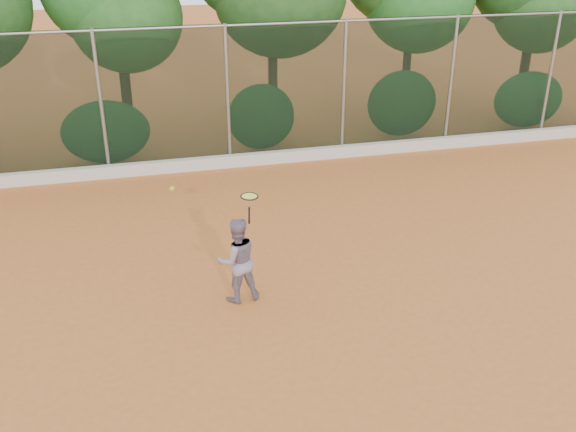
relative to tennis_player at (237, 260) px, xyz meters
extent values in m
plane|color=#BA662C|center=(0.94, -0.65, -0.73)|extent=(80.00, 80.00, 0.00)
cube|color=beige|center=(0.94, 6.17, -0.58)|extent=(24.00, 0.20, 0.30)
imported|color=gray|center=(0.00, 0.00, 0.00)|extent=(0.78, 0.64, 1.46)
cube|color=black|center=(0.94, 6.35, 1.02)|extent=(24.00, 0.01, 3.50)
cylinder|color=gray|center=(0.94, 6.35, 2.72)|extent=(24.00, 0.06, 0.06)
cylinder|color=gray|center=(-2.06, 6.35, 1.02)|extent=(0.09, 0.09, 3.50)
cylinder|color=gray|center=(0.94, 6.35, 1.02)|extent=(0.09, 0.09, 3.50)
cylinder|color=gray|center=(3.94, 6.35, 1.02)|extent=(0.09, 0.09, 3.50)
cylinder|color=gray|center=(6.94, 6.35, 1.02)|extent=(0.09, 0.09, 3.50)
cylinder|color=gray|center=(9.94, 6.35, 1.02)|extent=(0.09, 0.09, 3.50)
cylinder|color=#3B2316|center=(-1.46, 8.65, 0.47)|extent=(0.28, 0.28, 2.40)
ellipsoid|color=#23571E|center=(-1.26, 8.55, 2.67)|extent=(2.90, 2.40, 2.80)
cylinder|color=#452D1A|center=(2.54, 8.35, 0.77)|extent=(0.26, 0.26, 3.00)
cylinder|color=#492B1C|center=(6.64, 8.55, 0.62)|extent=(0.24, 0.24, 2.70)
cylinder|color=#3C2317|center=(10.34, 8.15, 0.52)|extent=(0.28, 0.28, 2.50)
ellipsoid|color=#39772D|center=(10.54, 8.05, 2.77)|extent=(3.00, 2.50, 2.90)
ellipsoid|color=#256326|center=(-2.06, 7.15, 0.12)|extent=(2.20, 1.16, 1.60)
ellipsoid|color=#245E24|center=(1.94, 7.15, 0.22)|extent=(1.80, 1.04, 1.76)
ellipsoid|color=#276125|center=(5.94, 7.15, 0.32)|extent=(2.00, 1.10, 1.84)
ellipsoid|color=#2B732E|center=(9.94, 7.15, 0.17)|extent=(2.16, 1.12, 1.64)
cylinder|color=black|center=(0.21, -0.03, 0.79)|extent=(0.05, 0.05, 0.29)
torus|color=black|center=(0.21, -0.09, 1.14)|extent=(0.37, 0.37, 0.04)
cylinder|color=#D5E844|center=(0.21, -0.09, 1.14)|extent=(0.31, 0.31, 0.02)
sphere|color=#ADD22F|center=(-0.91, 0.49, 1.15)|extent=(0.07, 0.07, 0.07)
camera|label=1|loc=(-1.44, -9.00, 5.03)|focal=40.00mm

